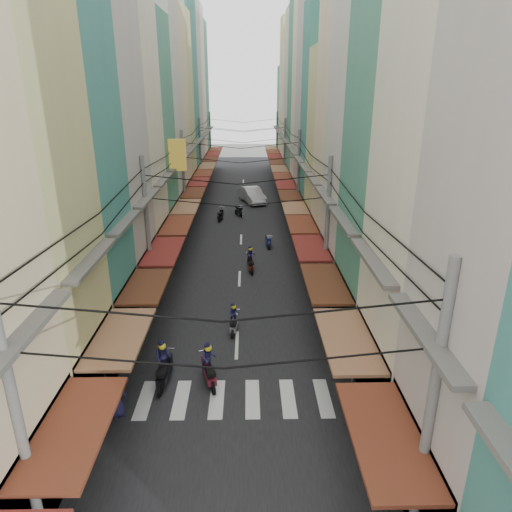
{
  "coord_description": "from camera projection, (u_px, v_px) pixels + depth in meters",
  "views": [
    {
      "loc": [
        0.57,
        -20.83,
        11.5
      ],
      "look_at": [
        1.04,
        4.86,
        1.97
      ],
      "focal_mm": 32.0,
      "sensor_mm": 36.0,
      "label": 1
    }
  ],
  "objects": [
    {
      "name": "market_umbrella",
      "position": [
        362.0,
        289.0,
        22.25
      ],
      "size": [
        2.4,
        2.4,
        2.53
      ],
      "color": "#B2B2B7",
      "rests_on": "ground"
    },
    {
      "name": "sidewalk_left",
      "position": [
        172.0,
        219.0,
        42.14
      ],
      "size": [
        3.0,
        80.0,
        0.06
      ],
      "primitive_type": "cube",
      "color": "slate",
      "rests_on": "ground"
    },
    {
      "name": "road",
      "position": [
        242.0,
        219.0,
        42.26
      ],
      "size": [
        10.0,
        80.0,
        0.02
      ],
      "primitive_type": "cube",
      "color": "black",
      "rests_on": "ground"
    },
    {
      "name": "parked_scooters",
      "position": [
        330.0,
        353.0,
        20.15
      ],
      "size": [
        13.09,
        11.63,
        0.98
      ],
      "color": "black",
      "rests_on": "ground"
    },
    {
      "name": "moving_scooters",
      "position": [
        224.0,
        288.0,
        26.45
      ],
      "size": [
        5.45,
        28.24,
        2.01
      ],
      "color": "black",
      "rests_on": "ground"
    },
    {
      "name": "crosswalk",
      "position": [
        235.0,
        399.0,
        17.88
      ],
      "size": [
        7.55,
        2.4,
        0.01
      ],
      "color": "silver",
      "rests_on": "ground"
    },
    {
      "name": "building_row_right",
      "position": [
        341.0,
        116.0,
        35.8
      ],
      "size": [
        7.8,
        68.98,
        22.59
      ],
      "color": "#3B8176",
      "rests_on": "ground"
    },
    {
      "name": "traffic_sign",
      "position": [
        355.0,
        345.0,
        18.05
      ],
      "size": [
        0.1,
        0.59,
        2.67
      ],
      "color": "slate",
      "rests_on": "ground"
    },
    {
      "name": "building_row_left",
      "position": [
        138.0,
        111.0,
        35.51
      ],
      "size": [
        7.8,
        67.67,
        23.7
      ],
      "color": "beige",
      "rests_on": "ground"
    },
    {
      "name": "bicycle",
      "position": [
        388.0,
        353.0,
        20.96
      ],
      "size": [
        1.71,
        0.68,
        1.16
      ],
      "primitive_type": "imported",
      "rotation": [
        0.0,
        0.0,
        1.54
      ],
      "color": "black",
      "rests_on": "ground"
    },
    {
      "name": "ground",
      "position": [
        238.0,
        325.0,
        23.51
      ],
      "size": [
        160.0,
        160.0,
        0.0
      ],
      "primitive_type": "plane",
      "color": "slate",
      "rests_on": "ground"
    },
    {
      "name": "utility_poles",
      "position": [
        240.0,
        155.0,
        35.3
      ],
      "size": [
        10.2,
        66.13,
        8.2
      ],
      "color": "slate",
      "rests_on": "ground"
    },
    {
      "name": "sidewalk_right",
      "position": [
        312.0,
        219.0,
        42.37
      ],
      "size": [
        3.0,
        80.0,
        0.06
      ],
      "primitive_type": "cube",
      "color": "slate",
      "rests_on": "ground"
    },
    {
      "name": "pedestrians",
      "position": [
        167.0,
        285.0,
        25.75
      ],
      "size": [
        11.75,
        22.11,
        2.21
      ],
      "color": "#29202A",
      "rests_on": "ground"
    },
    {
      "name": "white_car",
      "position": [
        252.0,
        202.0,
        48.45
      ],
      "size": [
        6.05,
        3.81,
        1.99
      ],
      "primitive_type": "imported",
      "rotation": [
        0.0,
        0.0,
        0.31
      ],
      "color": "silver",
      "rests_on": "ground"
    }
  ]
}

